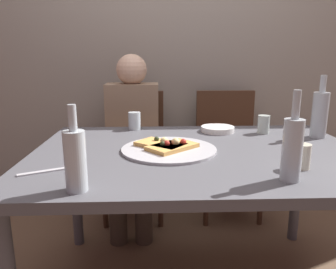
{
  "coord_description": "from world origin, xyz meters",
  "views": [
    {
      "loc": [
        -0.2,
        -1.4,
        1.15
      ],
      "look_at": [
        -0.14,
        0.1,
        0.79
      ],
      "focal_mm": 34.69,
      "sensor_mm": 36.0,
      "label": 1
    }
  ],
  "objects_px": {
    "pizza_tray": "(169,149)",
    "tumbler_far": "(302,156)",
    "pizza_slice_extra": "(173,146)",
    "plate_stack": "(218,129)",
    "table_knife": "(49,171)",
    "chair_left": "(134,145)",
    "guest_in_sweater": "(132,133)",
    "pizza_slice_last": "(161,144)",
    "dining_table": "(199,165)",
    "tumbler_near": "(134,121)",
    "wine_glass": "(264,124)",
    "chair_right": "(227,144)",
    "wine_bottle": "(292,148)",
    "beer_bottle": "(75,159)",
    "water_bottle": "(320,114)"
  },
  "relations": [
    {
      "from": "tumbler_near",
      "to": "pizza_tray",
      "type": "bearing_deg",
      "value": -67.83
    },
    {
      "from": "plate_stack",
      "to": "guest_in_sweater",
      "type": "height_order",
      "value": "guest_in_sweater"
    },
    {
      "from": "tumbler_far",
      "to": "wine_bottle",
      "type": "bearing_deg",
      "value": -127.85
    },
    {
      "from": "pizza_tray",
      "to": "table_knife",
      "type": "distance_m",
      "value": 0.52
    },
    {
      "from": "plate_stack",
      "to": "guest_in_sweater",
      "type": "xyz_separation_m",
      "value": [
        -0.51,
        0.4,
        -0.11
      ]
    },
    {
      "from": "wine_glass",
      "to": "tumbler_far",
      "type": "bearing_deg",
      "value": -94.36
    },
    {
      "from": "dining_table",
      "to": "beer_bottle",
      "type": "xyz_separation_m",
      "value": [
        -0.45,
        -0.43,
        0.18
      ]
    },
    {
      "from": "pizza_slice_extra",
      "to": "wine_glass",
      "type": "height_order",
      "value": "wine_glass"
    },
    {
      "from": "pizza_slice_extra",
      "to": "plate_stack",
      "type": "height_order",
      "value": "pizza_slice_extra"
    },
    {
      "from": "pizza_slice_extra",
      "to": "plate_stack",
      "type": "distance_m",
      "value": 0.46
    },
    {
      "from": "water_bottle",
      "to": "guest_in_sweater",
      "type": "distance_m",
      "value": 1.17
    },
    {
      "from": "wine_glass",
      "to": "water_bottle",
      "type": "bearing_deg",
      "value": -21.04
    },
    {
      "from": "dining_table",
      "to": "beer_bottle",
      "type": "distance_m",
      "value": 0.65
    },
    {
      "from": "pizza_slice_extra",
      "to": "wine_bottle",
      "type": "bearing_deg",
      "value": -43.94
    },
    {
      "from": "dining_table",
      "to": "wine_bottle",
      "type": "relative_size",
      "value": 4.83
    },
    {
      "from": "dining_table",
      "to": "wine_bottle",
      "type": "height_order",
      "value": "wine_bottle"
    },
    {
      "from": "tumbler_near",
      "to": "guest_in_sweater",
      "type": "bearing_deg",
      "value": 96.7
    },
    {
      "from": "water_bottle",
      "to": "chair_left",
      "type": "relative_size",
      "value": 0.36
    },
    {
      "from": "pizza_tray",
      "to": "tumbler_near",
      "type": "height_order",
      "value": "tumbler_near"
    },
    {
      "from": "pizza_slice_extra",
      "to": "plate_stack",
      "type": "relative_size",
      "value": 1.36
    },
    {
      "from": "plate_stack",
      "to": "table_knife",
      "type": "height_order",
      "value": "plate_stack"
    },
    {
      "from": "pizza_slice_last",
      "to": "beer_bottle",
      "type": "bearing_deg",
      "value": -120.74
    },
    {
      "from": "pizza_tray",
      "to": "table_knife",
      "type": "relative_size",
      "value": 1.94
    },
    {
      "from": "pizza_tray",
      "to": "pizza_slice_extra",
      "type": "relative_size",
      "value": 1.7
    },
    {
      "from": "dining_table",
      "to": "water_bottle",
      "type": "distance_m",
      "value": 0.72
    },
    {
      "from": "pizza_slice_last",
      "to": "wine_glass",
      "type": "bearing_deg",
      "value": 27.06
    },
    {
      "from": "chair_left",
      "to": "guest_in_sweater",
      "type": "height_order",
      "value": "guest_in_sweater"
    },
    {
      "from": "pizza_slice_last",
      "to": "dining_table",
      "type": "bearing_deg",
      "value": -9.21
    },
    {
      "from": "wine_bottle",
      "to": "table_knife",
      "type": "relative_size",
      "value": 1.41
    },
    {
      "from": "dining_table",
      "to": "pizza_slice_last",
      "type": "distance_m",
      "value": 0.2
    },
    {
      "from": "dining_table",
      "to": "table_knife",
      "type": "bearing_deg",
      "value": -156.68
    },
    {
      "from": "wine_bottle",
      "to": "beer_bottle",
      "type": "bearing_deg",
      "value": -175.21
    },
    {
      "from": "chair_right",
      "to": "dining_table",
      "type": "bearing_deg",
      "value": 69.76
    },
    {
      "from": "pizza_slice_extra",
      "to": "water_bottle",
      "type": "relative_size",
      "value": 0.78
    },
    {
      "from": "pizza_tray",
      "to": "wine_bottle",
      "type": "distance_m",
      "value": 0.56
    },
    {
      "from": "plate_stack",
      "to": "pizza_slice_extra",
      "type": "bearing_deg",
      "value": -126.26
    },
    {
      "from": "wine_bottle",
      "to": "tumbler_far",
      "type": "bearing_deg",
      "value": 52.15
    },
    {
      "from": "water_bottle",
      "to": "tumbler_near",
      "type": "bearing_deg",
      "value": 166.77
    },
    {
      "from": "water_bottle",
      "to": "chair_left",
      "type": "xyz_separation_m",
      "value": [
        -1.01,
        0.7,
        -0.35
      ]
    },
    {
      "from": "pizza_tray",
      "to": "tumbler_far",
      "type": "relative_size",
      "value": 4.49
    },
    {
      "from": "tumbler_near",
      "to": "tumbler_far",
      "type": "bearing_deg",
      "value": -46.37
    },
    {
      "from": "pizza_slice_last",
      "to": "tumbler_near",
      "type": "bearing_deg",
      "value": 109.2
    },
    {
      "from": "pizza_slice_extra",
      "to": "water_bottle",
      "type": "height_order",
      "value": "water_bottle"
    },
    {
      "from": "pizza_slice_last",
      "to": "tumbler_far",
      "type": "bearing_deg",
      "value": -28.4
    },
    {
      "from": "pizza_slice_extra",
      "to": "table_knife",
      "type": "xyz_separation_m",
      "value": [
        -0.47,
        -0.25,
        -0.02
      ]
    },
    {
      "from": "dining_table",
      "to": "tumbler_far",
      "type": "height_order",
      "value": "tumbler_far"
    },
    {
      "from": "pizza_slice_last",
      "to": "table_knife",
      "type": "distance_m",
      "value": 0.51
    },
    {
      "from": "plate_stack",
      "to": "chair_left",
      "type": "height_order",
      "value": "chair_left"
    },
    {
      "from": "tumbler_near",
      "to": "wine_glass",
      "type": "bearing_deg",
      "value": -10.28
    },
    {
      "from": "water_bottle",
      "to": "plate_stack",
      "type": "relative_size",
      "value": 1.74
    }
  ]
}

